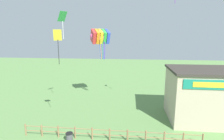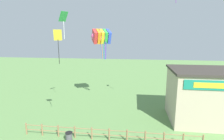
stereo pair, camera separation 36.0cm
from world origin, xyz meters
name	(u,v)px [view 2 (the right image)]	position (x,y,z in m)	size (l,w,h in m)	color
wooden_fence	(109,134)	(0.00, 7.24, 0.63)	(15.67, 0.14, 1.13)	olive
seaside_building	(203,95)	(9.37, 12.16, 2.83)	(7.03, 5.60, 5.63)	#B7A88E
trash_bin	(69,137)	(-3.40, 6.58, 0.45)	(0.61, 0.61, 0.89)	#4C4C51
kite_rainbow_parafoil	(101,36)	(-2.20, 15.92, 8.91)	(3.20, 2.84, 3.90)	#E54C8C
kite_yellow_diamond	(58,40)	(-4.50, 7.99, 8.66)	(0.74, 0.51, 2.95)	yellow
kite_green_diamond	(63,19)	(-5.48, 11.81, 10.73)	(1.04, 1.08, 2.83)	green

